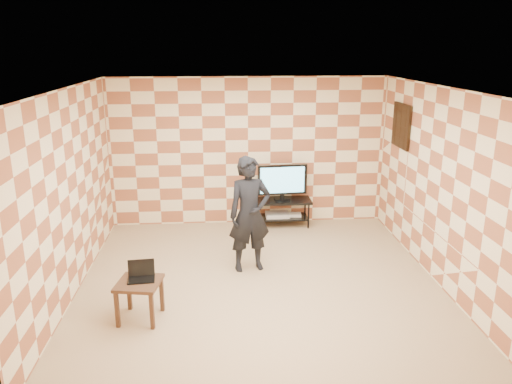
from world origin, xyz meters
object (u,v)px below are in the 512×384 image
tv_stand (282,207)px  person (250,214)px  tv (282,181)px  side_table (139,288)px

tv_stand → person: bearing=-111.5°
tv_stand → tv: 0.50m
tv → person: 1.94m
tv → person: size_ratio=0.53×
tv_stand → tv: bearing=-94.7°
tv → person: person is taller
tv → side_table: (-2.13, -3.13, -0.45)m
side_table → person: bearing=43.1°
tv_stand → person: person is taller
tv → person: bearing=-111.5°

